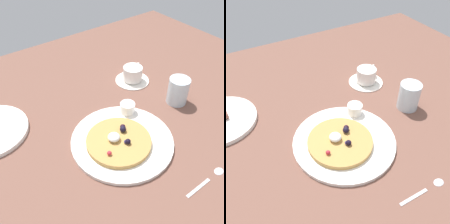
{
  "view_description": "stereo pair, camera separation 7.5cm",
  "coord_description": "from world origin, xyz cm",
  "views": [
    {
      "loc": [
        -28.88,
        -44.82,
        56.62
      ],
      "look_at": [
        7.03,
        2.94,
        4.0
      ],
      "focal_mm": 41.37,
      "sensor_mm": 36.0,
      "label": 1
    },
    {
      "loc": [
        -22.58,
        -48.97,
        56.62
      ],
      "look_at": [
        7.03,
        2.94,
        4.0
      ],
      "focal_mm": 41.37,
      "sensor_mm": 36.0,
      "label": 2
    }
  ],
  "objects": [
    {
      "name": "water_glass",
      "position": [
        30.91,
        -2.33,
        4.61
      ],
      "size": [
        6.96,
        6.96,
        9.22
      ],
      "primitive_type": "cylinder",
      "color": "silver",
      "rests_on": "ground_plane"
    },
    {
      "name": "pancake_plate",
      "position": [
        4.11,
        -5.87,
        0.56
      ],
      "size": [
        29.83,
        29.83,
        1.13
      ],
      "primitive_type": "cylinder",
      "color": "white",
      "rests_on": "ground_plane"
    },
    {
      "name": "ground_plane",
      "position": [
        0.0,
        0.0,
        -1.5
      ],
      "size": [
        170.83,
        131.65,
        3.0
      ],
      "primitive_type": "cube",
      "color": "brown"
    },
    {
      "name": "syrup_ramekin",
      "position": [
        13.07,
        2.68,
        2.86
      ],
      "size": [
        4.84,
        4.84,
        3.37
      ],
      "color": "white",
      "rests_on": "pancake_plate"
    },
    {
      "name": "coffee_saucer",
      "position": [
        26.91,
        16.45,
        0.4
      ],
      "size": [
        12.88,
        12.88,
        0.8
      ],
      "primitive_type": "cylinder",
      "color": "white",
      "rests_on": "ground_plane"
    },
    {
      "name": "coffee_cup",
      "position": [
        27.07,
        16.53,
        3.49
      ],
      "size": [
        9.64,
        7.26,
        5.18
      ],
      "color": "white",
      "rests_on": "coffee_saucer"
    },
    {
      "name": "teaspoon",
      "position": [
        15.16,
        -29.3,
        0.25
      ],
      "size": [
        13.97,
        2.2,
        0.6
      ],
      "color": "silver",
      "rests_on": "ground_plane"
    },
    {
      "name": "pancake_with_berries",
      "position": [
        2.41,
        -6.29,
        1.95
      ],
      "size": [
        18.64,
        18.64,
        3.47
      ],
      "color": "tan",
      "rests_on": "pancake_plate"
    }
  ]
}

